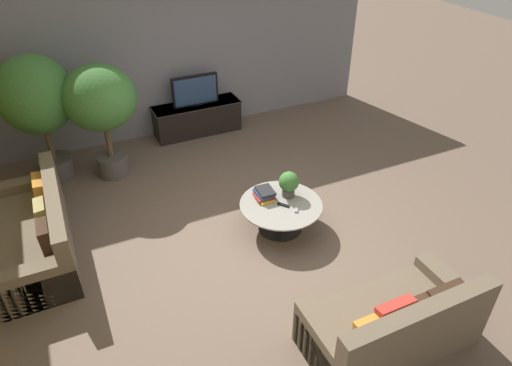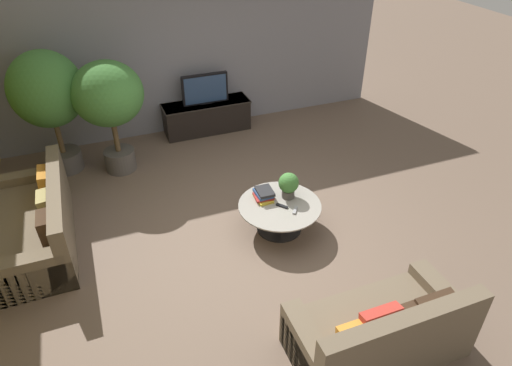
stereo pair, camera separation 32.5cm
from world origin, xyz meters
The scene contains 13 objects.
ground_plane centered at (0.00, 0.00, 0.00)m, with size 24.00×24.00×0.00m, color brown.
back_wall_stone centered at (0.00, 3.26, 1.50)m, with size 7.40×0.12×3.00m, color gray.
media_console centered at (0.28, 2.94, 0.28)m, with size 1.55×0.50×0.55m.
television centered at (0.28, 2.94, 0.81)m, with size 0.81×0.13×0.52m.
coffee_table centered at (0.38, -0.11, 0.28)m, with size 1.07×1.07×0.39m.
couch_by_wall centered at (-2.52, 0.72, 0.29)m, with size 0.84×1.99×0.84m.
couch_near_entry centered at (0.51, -2.19, 0.29)m, with size 1.67×0.84×0.84m.
potted_palm_tall centered at (-2.17, 2.48, 1.27)m, with size 1.06×1.06×1.90m.
potted_palm_corner centered at (-1.36, 2.16, 1.20)m, with size 1.03×1.03×1.75m.
potted_plant_tabletop centered at (0.55, 0.01, 0.59)m, with size 0.27×0.27×0.35m.
book_stack centered at (0.24, 0.10, 0.45)m, with size 0.25×0.30×0.13m.
remote_black centered at (0.39, -0.15, 0.40)m, with size 0.04×0.16×0.02m, color black.
remote_silver centered at (0.51, -0.29, 0.40)m, with size 0.04×0.16×0.02m, color gray.
Camera 2 is at (-1.60, -4.36, 3.88)m, focal length 32.00 mm.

